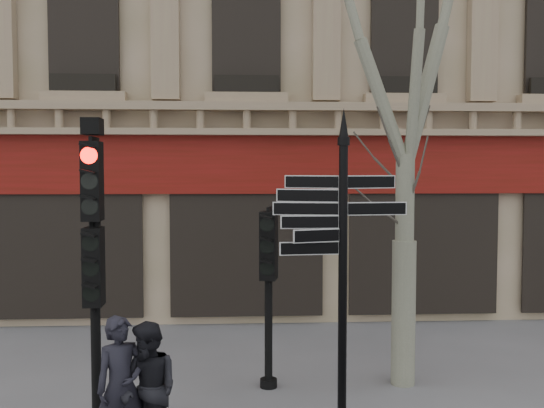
{
  "coord_description": "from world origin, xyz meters",
  "views": [
    {
      "loc": [
        -0.15,
        -8.55,
        3.48
      ],
      "look_at": [
        0.34,
        0.6,
        2.96
      ],
      "focal_mm": 40.0,
      "sensor_mm": 36.0,
      "label": 1
    }
  ],
  "objects": [
    {
      "name": "fingerpost",
      "position": [
        1.19,
        -0.78,
        2.87
      ],
      "size": [
        1.93,
        1.93,
        4.28
      ],
      "rotation": [
        0.0,
        0.0,
        -0.08
      ],
      "color": "black",
      "rests_on": "ground"
    },
    {
      "name": "pedestrian_a",
      "position": [
        -1.59,
        -1.3,
        0.86
      ],
      "size": [
        0.75,
        0.67,
        1.72
      ],
      "primitive_type": "imported",
      "rotation": [
        0.0,
        0.0,
        0.51
      ],
      "color": "black",
      "rests_on": "ground"
    },
    {
      "name": "pedestrian_b",
      "position": [
        -1.26,
        -1.3,
        0.82
      ],
      "size": [
        1.0,
        0.99,
        1.63
      ],
      "primitive_type": "imported",
      "rotation": [
        0.0,
        0.0,
        -0.71
      ],
      "color": "black",
      "rests_on": "ground"
    },
    {
      "name": "building",
      "position": [
        0.0,
        12.48,
        8.99
      ],
      "size": [
        28.0,
        15.52,
        18.0
      ],
      "color": "tan",
      "rests_on": "ground"
    },
    {
      "name": "traffic_signal_secondary",
      "position": [
        0.3,
        0.94,
        1.97
      ],
      "size": [
        0.53,
        0.43,
        2.83
      ],
      "rotation": [
        0.0,
        0.0,
        -0.21
      ],
      "color": "black",
      "rests_on": "ground"
    },
    {
      "name": "traffic_signal_main",
      "position": [
        -2.07,
        -0.5,
        2.62
      ],
      "size": [
        0.46,
        0.34,
        4.15
      ],
      "rotation": [
        0.0,
        0.0,
        0.02
      ],
      "color": "black",
      "rests_on": "ground"
    }
  ]
}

